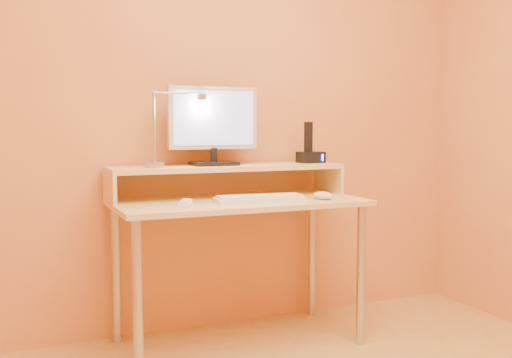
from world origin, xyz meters
name	(u,v)px	position (x,y,z in m)	size (l,w,h in m)	color
wall_back	(216,93)	(0.00, 1.50, 1.25)	(3.00, 0.04, 2.50)	#DE9C4B
desk_leg_fl	(138,301)	(-0.55, 0.93, 0.35)	(0.04, 0.04, 0.69)	#B5B5B8
desk_leg_fr	(361,275)	(0.55, 0.93, 0.35)	(0.04, 0.04, 0.69)	#B5B5B8
desk_leg_bl	(116,274)	(-0.55, 1.43, 0.35)	(0.04, 0.04, 0.69)	#B5B5B8
desk_leg_br	(312,255)	(0.55, 1.43, 0.35)	(0.04, 0.04, 0.69)	#B5B5B8
desk_lower	(238,202)	(0.00, 1.18, 0.71)	(1.20, 0.60, 0.03)	#ECCC88
shelf_riser_left	(109,188)	(-0.59, 1.33, 0.79)	(0.02, 0.30, 0.14)	#ECCC88
shelf_riser_right	(328,179)	(0.59, 1.33, 0.79)	(0.02, 0.30, 0.14)	#ECCC88
desk_shelf	(227,167)	(0.00, 1.33, 0.87)	(1.20, 0.30, 0.03)	#ECCC88
monitor_foot	(214,164)	(-0.07, 1.33, 0.89)	(0.22, 0.16, 0.02)	black
monitor_neck	(214,155)	(-0.07, 1.33, 0.93)	(0.04, 0.04, 0.07)	black
monitor_panel	(213,118)	(-0.07, 1.34, 1.12)	(0.46, 0.04, 0.31)	silver
monitor_back	(211,118)	(-0.07, 1.36, 1.12)	(0.41, 0.01, 0.27)	black
monitor_screen	(214,118)	(-0.07, 1.32, 1.12)	(0.42, 0.00, 0.27)	#A0ACF1
lamp_base	(155,165)	(-0.38, 1.30, 0.89)	(0.10, 0.10, 0.03)	#B5B5B8
lamp_post	(154,128)	(-0.38, 1.30, 1.07)	(0.01, 0.01, 0.33)	#B5B5B8
lamp_arm	(178,93)	(-0.26, 1.30, 1.24)	(0.01, 0.01, 0.24)	#B5B5B8
lamp_head	(202,97)	(-0.14, 1.30, 1.22)	(0.04, 0.04, 0.03)	#B5B5B8
lamp_bulb	(202,100)	(-0.14, 1.30, 1.20)	(0.03, 0.03, 0.00)	#FFEAC6
phone_dock	(311,157)	(0.48, 1.33, 0.91)	(0.13, 0.10, 0.06)	black
phone_handset	(308,137)	(0.47, 1.33, 1.02)	(0.04, 0.03, 0.16)	black
phone_led	(323,158)	(0.53, 1.28, 0.91)	(0.01, 0.00, 0.04)	#1948FB
keyboard	(260,200)	(0.06, 1.06, 0.73)	(0.42, 0.13, 0.02)	silver
mouse	(323,196)	(0.38, 1.02, 0.74)	(0.07, 0.12, 0.04)	silver
remote_control	(186,204)	(-0.30, 1.06, 0.73)	(0.05, 0.19, 0.02)	silver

